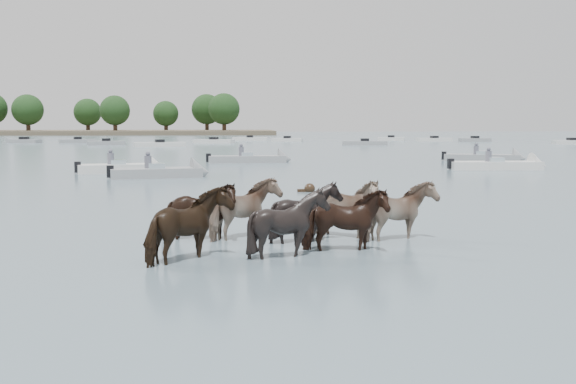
{
  "coord_description": "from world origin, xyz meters",
  "views": [
    {
      "loc": [
        0.98,
        -13.64,
        2.73
      ],
      "look_at": [
        2.18,
        1.71,
        1.1
      ],
      "focal_mm": 40.51,
      "sensor_mm": 36.0,
      "label": 1
    }
  ],
  "objects": [
    {
      "name": "swimming_pony",
      "position": [
        3.82,
        12.11,
        0.1
      ],
      "size": [
        0.72,
        0.44,
        0.44
      ],
      "color": "black",
      "rests_on": "ground"
    },
    {
      "name": "ground",
      "position": [
        0.0,
        0.0,
        0.0
      ],
      "size": [
        400.0,
        400.0,
        0.0
      ],
      "primitive_type": "plane",
      "color": "slate",
      "rests_on": "ground"
    },
    {
      "name": "motorboat_a",
      "position": [
        -4.93,
        23.21,
        0.23
      ],
      "size": [
        5.01,
        2.63,
        1.92
      ],
      "rotation": [
        0.0,
        0.0,
        0.23
      ],
      "color": "silver",
      "rests_on": "ground"
    },
    {
      "name": "motorboat_d",
      "position": [
        17.07,
        23.84,
        0.22
      ],
      "size": [
        5.98,
        1.84,
        1.92
      ],
      "rotation": [
        0.0,
        0.0,
        -0.04
      ],
      "color": "silver",
      "rests_on": "ground"
    },
    {
      "name": "motorboat_b",
      "position": [
        -2.4,
        19.77,
        0.23
      ],
      "size": [
        5.23,
        2.63,
        1.92
      ],
      "rotation": [
        0.0,
        0.0,
        0.22
      ],
      "color": "gray",
      "rests_on": "ground"
    },
    {
      "name": "distant_flotilla",
      "position": [
        1.18,
        77.13,
        0.26
      ],
      "size": [
        108.73,
        28.01,
        0.93
      ],
      "color": "silver",
      "rests_on": "ground"
    },
    {
      "name": "pony_herd",
      "position": [
        2.14,
        0.69,
        0.61
      ],
      "size": [
        6.7,
        4.49,
        1.64
      ],
      "color": "black",
      "rests_on": "ground"
    },
    {
      "name": "motorboat_c",
      "position": [
        2.46,
        31.97,
        0.22
      ],
      "size": [
        6.04,
        1.91,
        1.92
      ],
      "rotation": [
        0.0,
        0.0,
        0.05
      ],
      "color": "gray",
      "rests_on": "ground"
    },
    {
      "name": "motorboat_e",
      "position": [
        19.59,
        32.43,
        0.22
      ],
      "size": [
        5.99,
        3.28,
        1.92
      ],
      "rotation": [
        0.0,
        0.0,
        -0.31
      ],
      "color": "gray",
      "rests_on": "ground"
    }
  ]
}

